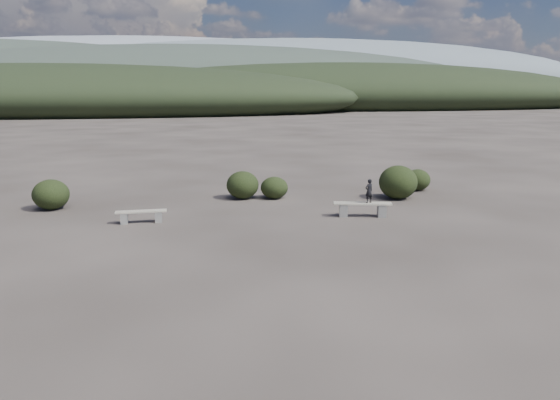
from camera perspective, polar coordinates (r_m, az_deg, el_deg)
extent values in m
plane|color=#2D2723|center=(13.37, 1.90, -7.63)|extent=(1200.00, 1200.00, 0.00)
cube|color=gray|center=(18.76, -15.97, -1.85)|extent=(0.24, 0.33, 0.37)
cube|color=gray|center=(18.71, -12.58, -1.72)|extent=(0.24, 0.33, 0.37)
cube|color=gray|center=(18.68, -14.31, -1.16)|extent=(1.68, 0.41, 0.05)
cube|color=gray|center=(19.18, 6.64, -1.07)|extent=(0.36, 0.44, 0.44)
cube|color=gray|center=(19.31, 10.59, -1.11)|extent=(0.36, 0.44, 0.44)
cube|color=gray|center=(19.18, 8.64, -0.37)|extent=(2.04, 0.85, 0.06)
imported|color=black|center=(19.11, 9.28, 0.94)|extent=(0.36, 0.29, 0.84)
ellipsoid|color=black|center=(22.16, -3.93, 1.58)|extent=(1.31, 1.31, 1.12)
ellipsoid|color=black|center=(22.16, -0.60, 1.30)|extent=(1.11, 1.11, 0.89)
ellipsoid|color=black|center=(22.58, 12.24, 1.83)|extent=(1.55, 1.55, 1.36)
ellipsoid|color=black|center=(24.71, 14.17, 2.06)|extent=(1.12, 1.12, 0.93)
ellipsoid|color=black|center=(21.83, -22.82, 0.54)|extent=(1.32, 1.32, 1.12)
ellipsoid|color=black|center=(104.82, -22.25, 9.80)|extent=(110.00, 40.00, 12.00)
ellipsoid|color=black|center=(128.00, 7.66, 10.91)|extent=(120.00, 44.00, 14.00)
ellipsoid|color=#2C362D|center=(172.39, -8.88, 11.76)|extent=(190.00, 64.00, 24.00)
ellipsoid|color=slate|center=(320.73, 3.63, 12.52)|extent=(340.00, 110.00, 44.00)
ellipsoid|color=gray|center=(413.37, -13.66, 12.38)|extent=(460.00, 140.00, 56.00)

